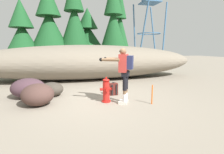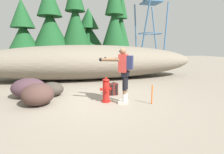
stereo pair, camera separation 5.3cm
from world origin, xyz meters
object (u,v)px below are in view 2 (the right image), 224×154
(fire_hydrant, at_px, (106,91))
(boulder_mid, at_px, (38,94))
(utility_worker, at_px, (123,69))
(boulder_large, at_px, (29,88))
(boulder_small, at_px, (51,89))
(spare_backpack, at_px, (113,89))
(survey_stake, at_px, (152,95))

(fire_hydrant, relative_size, boulder_mid, 0.83)
(utility_worker, xyz_separation_m, boulder_large, (-3.00, 1.41, -0.75))
(utility_worker, height_order, boulder_small, utility_worker)
(spare_backpack, distance_m, survey_stake, 1.59)
(fire_hydrant, relative_size, spare_backpack, 1.72)
(fire_hydrant, height_order, boulder_large, fire_hydrant)
(spare_backpack, bearing_deg, boulder_small, 74.81)
(spare_backpack, height_order, boulder_mid, boulder_mid)
(boulder_large, relative_size, boulder_small, 1.33)
(boulder_small, bearing_deg, survey_stake, -28.80)
(spare_backpack, distance_m, boulder_large, 2.98)
(boulder_small, bearing_deg, boulder_large, -179.01)
(fire_hydrant, xyz_separation_m, boulder_mid, (-2.06, 0.20, -0.04))
(boulder_large, distance_m, boulder_mid, 1.05)
(fire_hydrant, relative_size, utility_worker, 0.47)
(boulder_mid, height_order, boulder_small, boulder_mid)
(boulder_mid, height_order, survey_stake, boulder_mid)
(boulder_small, xyz_separation_m, survey_stake, (3.09, -1.70, 0.05))
(survey_stake, bearing_deg, boulder_small, 151.20)
(boulder_mid, xyz_separation_m, boulder_small, (0.29, 0.95, -0.08))
(boulder_mid, relative_size, boulder_small, 1.13)
(boulder_large, xyz_separation_m, survey_stake, (3.84, -1.69, -0.04))
(boulder_large, bearing_deg, boulder_mid, -64.25)
(fire_hydrant, xyz_separation_m, utility_worker, (0.48, -0.27, 0.72))
(fire_hydrant, relative_size, boulder_small, 0.94)
(boulder_mid, bearing_deg, spare_backpack, 12.78)
(boulder_large, xyz_separation_m, boulder_small, (0.74, 0.01, -0.09))
(utility_worker, bearing_deg, boulder_mid, 19.24)
(boulder_large, relative_size, survey_stake, 1.91)
(fire_hydrant, bearing_deg, boulder_small, 146.99)
(boulder_large, height_order, boulder_small, boulder_large)
(boulder_large, bearing_deg, utility_worker, -25.16)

